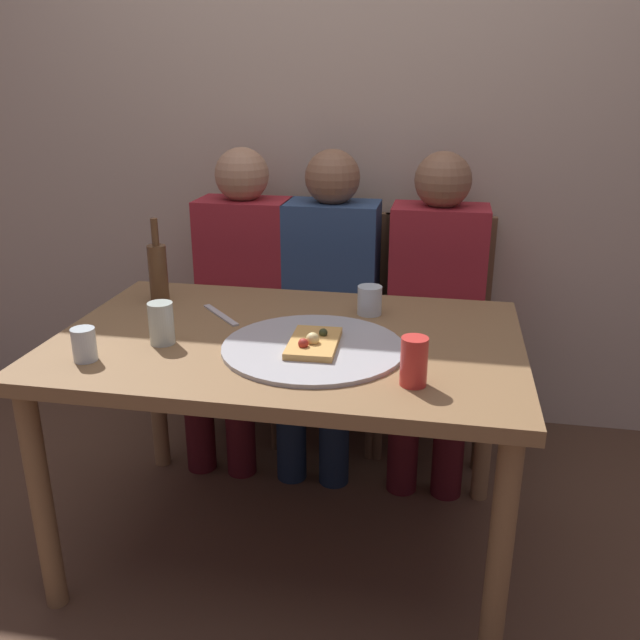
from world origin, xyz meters
TOP-DOWN VIEW (x-y plane):
  - ground_plane at (0.00, 0.00)m, footprint 8.00×8.00m
  - back_wall at (0.00, 1.04)m, footprint 6.00×0.10m
  - dining_table at (0.00, 0.00)m, footprint 1.33×0.88m
  - pizza_tray at (0.09, -0.08)m, footprint 0.50×0.50m
  - pizza_slice_last at (0.09, -0.09)m, footprint 0.14×0.22m
  - wine_bottle at (-0.50, 0.24)m, footprint 0.06×0.06m
  - tumbler_near at (-0.48, -0.27)m, footprint 0.06×0.06m
  - tumbler_far at (0.21, 0.24)m, footprint 0.08×0.08m
  - wine_glass at (-0.33, -0.12)m, footprint 0.07×0.07m
  - soda_can at (0.37, -0.26)m, footprint 0.07×0.07m
  - table_knife at (-0.25, 0.13)m, footprint 0.16×0.17m
  - chair_left at (-0.36, 0.84)m, footprint 0.44×0.44m
  - chair_middle at (-0.01, 0.84)m, footprint 0.44×0.44m
  - chair_right at (0.41, 0.84)m, footprint 0.44×0.44m
  - guest_in_sweater at (-0.36, 0.69)m, footprint 0.36×0.56m
  - guest_in_beanie at (-0.01, 0.69)m, footprint 0.36×0.56m
  - guest_by_wall at (0.41, 0.69)m, footprint 0.36×0.56m

SIDE VIEW (x-z plane):
  - ground_plane at x=0.00m, z-range 0.00..0.00m
  - chair_left at x=-0.36m, z-range 0.06..0.96m
  - chair_middle at x=-0.01m, z-range 0.06..0.96m
  - chair_right at x=0.41m, z-range 0.06..0.96m
  - dining_table at x=0.00m, z-range 0.28..1.00m
  - guest_in_sweater at x=-0.36m, z-range 0.06..1.23m
  - guest_in_beanie at x=-0.01m, z-range 0.06..1.23m
  - guest_by_wall at x=0.41m, z-range 0.06..1.23m
  - table_knife at x=-0.25m, z-range 0.72..0.73m
  - pizza_tray at x=0.09m, z-range 0.72..0.73m
  - pizza_slice_last at x=0.09m, z-range 0.72..0.77m
  - tumbler_near at x=-0.48m, z-range 0.72..0.81m
  - tumbler_far at x=0.21m, z-range 0.72..0.81m
  - wine_glass at x=-0.33m, z-range 0.72..0.84m
  - soda_can at x=0.37m, z-range 0.72..0.84m
  - wine_bottle at x=-0.50m, z-range 0.68..0.96m
  - back_wall at x=0.00m, z-range 0.00..2.60m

